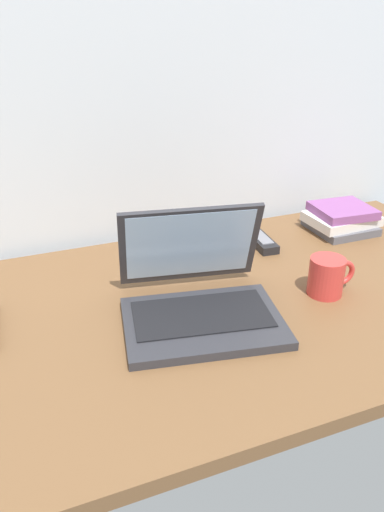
# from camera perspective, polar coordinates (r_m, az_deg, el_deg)

# --- Properties ---
(desk) EXTENTS (1.60, 0.76, 0.03)m
(desk) POSITION_cam_1_polar(r_m,az_deg,el_deg) (1.06, 0.32, -6.52)
(desk) COLOR brown
(desk) RESTS_ON ground
(laptop) EXTENTS (0.35, 0.34, 0.21)m
(laptop) POSITION_cam_1_polar(r_m,az_deg,el_deg) (1.00, 0.72, -4.45)
(laptop) COLOR #2D2D33
(laptop) RESTS_ON desk
(coffee_mug) EXTENTS (0.11, 0.08, 0.09)m
(coffee_mug) POSITION_cam_1_polar(r_m,az_deg,el_deg) (1.11, 15.40, -2.21)
(coffee_mug) COLOR red
(coffee_mug) RESTS_ON desk
(remote_control_near) EXTENTS (0.06, 0.16, 0.02)m
(remote_control_near) POSITION_cam_1_polar(r_m,az_deg,el_deg) (1.33, 7.73, 1.98)
(remote_control_near) COLOR black
(remote_control_near) RESTS_ON desk
(book_stack) EXTENTS (0.19, 0.16, 0.07)m
(book_stack) POSITION_cam_1_polar(r_m,az_deg,el_deg) (1.45, 16.89, 4.14)
(book_stack) COLOR #595960
(book_stack) RESTS_ON desk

